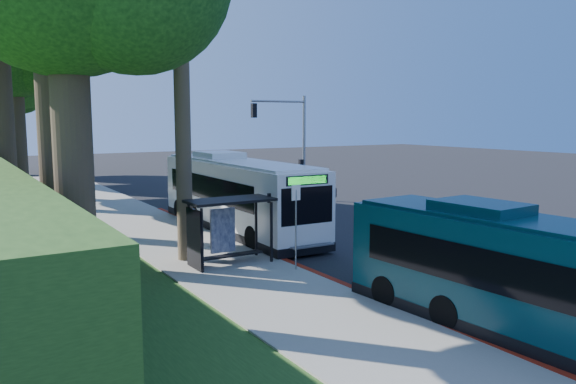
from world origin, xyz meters
TOP-DOWN VIEW (x-y plane):
  - ground at (0.00, 0.00)m, footprint 140.00×140.00m
  - sidewalk at (-7.30, 0.00)m, footprint 4.50×70.00m
  - red_curb at (-5.00, -4.00)m, footprint 0.25×30.00m
  - grass_verge at (-13.00, 5.00)m, footprint 8.00×70.00m
  - bus_shelter at (-7.26, -2.86)m, footprint 3.20×1.51m
  - stop_sign_pole at (-5.40, -5.00)m, footprint 0.35×0.06m
  - traffic_signal_pole at (3.78, 10.00)m, footprint 4.10×0.30m
  - tree_2 at (-11.89, 15.98)m, footprint 8.82×8.40m
  - tree_5 at (-10.41, 39.99)m, footprint 7.35×7.00m
  - white_bus at (-3.80, 2.98)m, footprint 2.93×12.78m
  - teal_bus at (-3.81, -13.48)m, footprint 3.03×11.22m
  - pickup at (2.05, 9.98)m, footprint 3.62×5.91m

SIDE VIEW (x-z plane):
  - ground at x=0.00m, z-range 0.00..0.00m
  - grass_verge at x=-13.00m, z-range 0.00..0.06m
  - sidewalk at x=-7.30m, z-range 0.00..0.12m
  - red_curb at x=-5.00m, z-range 0.00..0.13m
  - pickup at x=2.05m, z-range 0.00..1.53m
  - teal_bus at x=-3.81m, z-range -0.04..3.27m
  - bus_shelter at x=-7.26m, z-range 0.53..3.08m
  - white_bus at x=-3.80m, z-range -0.05..3.75m
  - stop_sign_pole at x=-5.40m, z-range 0.50..3.67m
  - traffic_signal_pole at x=3.78m, z-range 0.92..7.92m
  - tree_5 at x=-10.41m, z-range 2.53..15.39m
  - tree_2 at x=-11.89m, z-range 2.92..18.04m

